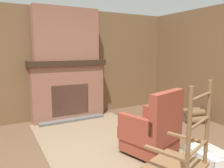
% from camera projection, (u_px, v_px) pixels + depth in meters
% --- Properties ---
extents(wood_panel_wall_left, '(0.06, 5.81, 2.40)m').
position_uv_depth(wood_panel_wall_left, '(64.00, 64.00, 4.86)').
color(wood_panel_wall_left, brown).
rests_on(wood_panel_wall_left, ground).
extents(fireplace_hearth, '(0.56, 1.65, 1.29)m').
position_uv_depth(fireplace_hearth, '(68.00, 90.00, 4.76)').
color(fireplace_hearth, brown).
rests_on(fireplace_hearth, ground).
extents(chimney_breast, '(0.31, 1.36, 1.09)m').
position_uv_depth(chimney_breast, '(66.00, 34.00, 4.58)').
color(chimney_breast, brown).
rests_on(chimney_breast, fireplace_hearth).
extents(area_rug, '(3.35, 1.88, 0.01)m').
position_uv_depth(area_rug, '(109.00, 148.00, 3.39)').
color(area_rug, '#7A664C').
rests_on(area_rug, ground).
extents(armchair, '(0.83, 0.85, 0.97)m').
position_uv_depth(armchair, '(152.00, 131.00, 3.14)').
color(armchair, brown).
rests_on(armchair, ground).
extents(rocking_chair, '(0.91, 0.72, 1.25)m').
position_uv_depth(rocking_chair, '(180.00, 168.00, 2.03)').
color(rocking_chair, brown).
rests_on(rocking_chair, ground).
extents(firewood_stack, '(0.53, 0.50, 0.27)m').
position_uv_depth(firewood_stack, '(193.00, 116.00, 4.64)').
color(firewood_stack, brown).
rests_on(firewood_stack, ground).
extents(laundry_basket, '(0.51, 0.38, 0.31)m').
position_uv_depth(laundry_basket, '(208.00, 162.00, 2.66)').
color(laundry_basket, white).
rests_on(laundry_basket, ground).
extents(oil_lamp_vase, '(0.12, 0.12, 0.31)m').
position_uv_depth(oil_lamp_vase, '(51.00, 55.00, 4.53)').
color(oil_lamp_vase, silver).
rests_on(oil_lamp_vase, fireplace_hearth).
extents(storage_case, '(0.15, 0.28, 0.14)m').
position_uv_depth(storage_case, '(85.00, 57.00, 4.89)').
color(storage_case, black).
rests_on(storage_case, fireplace_hearth).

